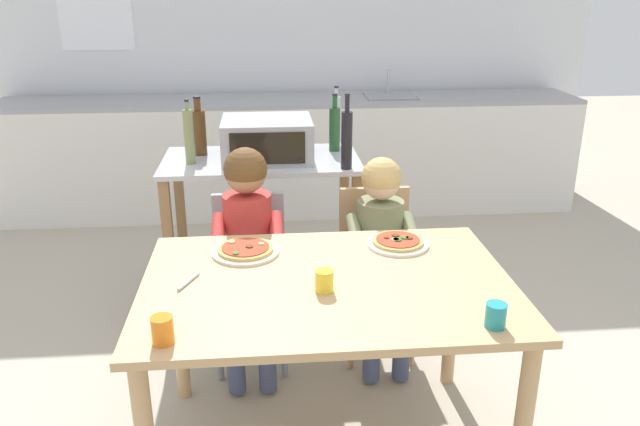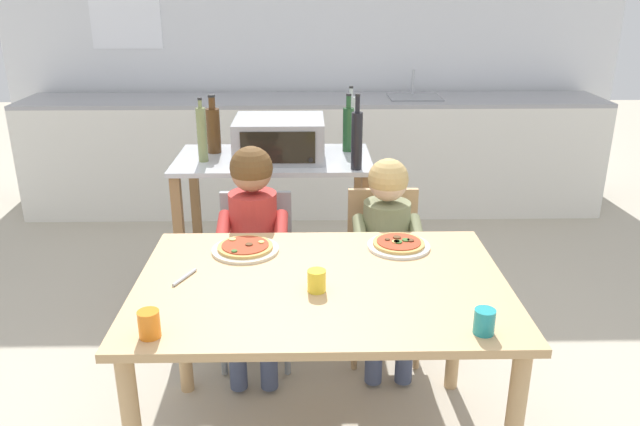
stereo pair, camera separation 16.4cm
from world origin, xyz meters
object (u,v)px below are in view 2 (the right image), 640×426
Objects in this scene: dining_chair_right at (383,261)px; dining_chair_left at (256,265)px; dining_table at (322,305)px; serving_spoon at (185,277)px; bottle_dark_olive_oil at (351,121)px; pizza_plate_cream at (245,248)px; bottle_tall_green_wine at (357,139)px; child_in_olive_shirt at (388,240)px; pizza_plate_white at (399,245)px; drinking_cup_yellow at (317,281)px; bottle_slim_sauce at (202,134)px; child_in_red_shirt at (253,235)px; kitchen_island_cart at (275,208)px; drinking_cup_teal at (484,322)px; bottle_brown_beer at (348,128)px; drinking_cup_orange at (149,324)px; toaster_oven at (279,138)px; bottle_squat_spirits at (213,129)px.

dining_chair_left is at bearing -176.88° from dining_chair_right.
dining_table is 9.56× the size of serving_spoon.
bottle_dark_olive_oil is 1.28× the size of pizza_plate_cream.
bottle_tall_green_wine is 1.08m from dining_table.
child_in_olive_shirt reaches higher than dining_chair_right.
pizza_plate_white is 0.50m from drinking_cup_yellow.
drinking_cup_yellow is at bearing -51.07° from pizza_plate_cream.
bottle_slim_sauce is at bearing -158.97° from bottle_dark_olive_oil.
child_in_red_shirt reaches higher than pizza_plate_cream.
kitchen_island_cart is 1.10m from pizza_plate_white.
bottle_slim_sauce is at bearing 125.52° from drinking_cup_teal.
serving_spoon is at bearing -102.49° from kitchen_island_cart.
child_in_red_shirt is (-0.50, -0.40, -0.34)m from bottle_tall_green_wine.
bottle_brown_beer is 1.19× the size of pizza_plate_cream.
drinking_cup_teal is (0.29, -1.36, -0.24)m from bottle_tall_green_wine.
serving_spoon is at bearing -109.08° from child_in_red_shirt.
dining_table is 0.80m from dining_chair_left.
bottle_tall_green_wine reaches higher than bottle_slim_sauce.
drinking_cup_yellow is 0.59m from drinking_cup_orange.
drinking_cup_orange reaches higher than dining_table.
child_in_olive_shirt is at bearing 64.36° from drinking_cup_yellow.
bottle_dark_olive_oil is 1.98m from drinking_cup_orange.
bottle_dark_olive_oil is (0.39, 0.24, 0.04)m from toaster_oven.
bottle_tall_green_wine reaches higher than serving_spoon.
bottle_squat_spirits is 1.39m from pizza_plate_white.
drinking_cup_orange is at bearing -103.46° from child_in_red_shirt.
drinking_cup_yellow is (-0.22, -1.07, -0.24)m from bottle_tall_green_wine.
bottle_dark_olive_oil is 1.52m from dining_table.
bottle_dark_olive_oil is at bearing 64.15° from serving_spoon.
pizza_plate_white is at bearing 18.08° from serving_spoon.
bottle_squat_spirits is at bearing -178.71° from bottle_brown_beer.
bottle_slim_sauce reaches higher than dining_chair_right.
pizza_plate_cream is at bearing -96.18° from toaster_oven.
toaster_oven is at bearing 113.48° from drinking_cup_teal.
bottle_squat_spirits reaches higher than drinking_cup_orange.
bottle_slim_sauce is 1.88m from drinking_cup_teal.
bottle_dark_olive_oil is 0.11m from bottle_brown_beer.
dining_table is (0.20, -1.22, -0.33)m from toaster_oven.
toaster_oven is 1.32m from drinking_cup_yellow.
bottle_slim_sauce is (-0.36, -0.07, 0.44)m from kitchen_island_cart.
dining_chair_right is (0.55, -0.47, -0.11)m from kitchen_island_cart.
drinking_cup_teal is (0.29, -1.82, -0.23)m from bottle_dark_olive_oil.
child_in_olive_shirt is (0.12, -0.37, -0.39)m from bottle_tall_green_wine.
pizza_plate_cream is at bearing 141.22° from drinking_cup_teal.
bottle_dark_olive_oil is at bearing 90.01° from bottle_tall_green_wine.
toaster_oven is at bearing 137.90° from dining_chair_right.
drinking_cup_teal is (0.49, -0.36, 0.14)m from dining_table.
bottle_slim_sauce reaches higher than kitchen_island_cart.
bottle_tall_green_wine is at bearing -24.15° from bottle_squat_spirits.
kitchen_island_cart is 13.07× the size of drinking_cup_teal.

